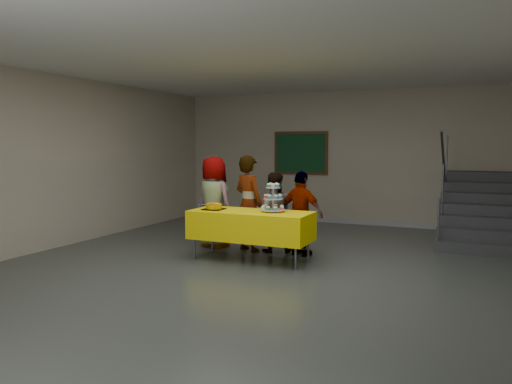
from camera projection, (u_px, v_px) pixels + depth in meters
room_shell at (260, 119)px, 6.64m from camera, size 10.00×10.04×3.02m
bake_table at (251, 225)px, 7.70m from camera, size 1.88×0.78×0.77m
cupcake_stand at (273, 200)px, 7.59m from camera, size 0.38×0.38×0.44m
bear_cake at (214, 206)px, 7.85m from camera, size 0.32×0.36×0.12m
schoolchild_a at (214, 202)px, 8.75m from camera, size 0.89×0.71×1.59m
schoolchild_b at (249, 203)px, 8.39m from camera, size 0.69×0.59×1.61m
schoolchild_c at (273, 212)px, 8.32m from camera, size 0.80×0.72×1.34m
schoolchild_d at (301, 214)px, 8.02m from camera, size 0.86×0.54×1.37m
staircase at (478, 214)px, 9.44m from camera, size 1.30×2.40×2.04m
noticeboard at (301, 153)px, 11.65m from camera, size 1.30×0.05×1.00m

